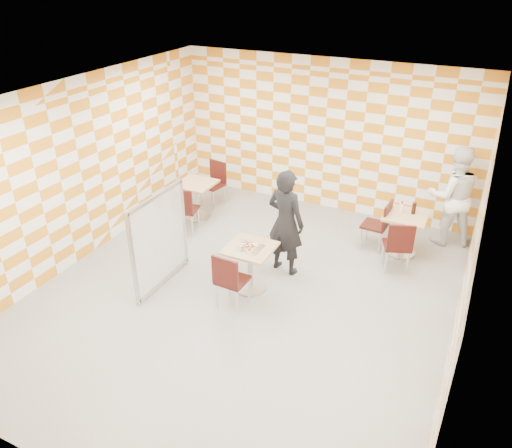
{
  "coord_description": "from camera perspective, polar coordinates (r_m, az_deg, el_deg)",
  "views": [
    {
      "loc": [
        2.92,
        -5.58,
        4.59
      ],
      "look_at": [
        0.1,
        0.2,
        1.15
      ],
      "focal_mm": 35.0,
      "sensor_mm": 36.0,
      "label": 1
    }
  ],
  "objects": [
    {
      "name": "chair_main_front",
      "position": [
        7.19,
        -3.09,
        -6.17
      ],
      "size": [
        0.44,
        0.45,
        0.92
      ],
      "color": "#340E0A",
      "rests_on": "ground"
    },
    {
      "name": "main_table",
      "position": [
        7.63,
        -0.68,
        -4.21
      ],
      "size": [
        0.7,
        0.7,
        0.75
      ],
      "color": "tan",
      "rests_on": "ground"
    },
    {
      "name": "partition",
      "position": [
        7.75,
        -10.94,
        -1.81
      ],
      "size": [
        0.08,
        1.38,
        1.55
      ],
      "color": "white",
      "rests_on": "ground"
    },
    {
      "name": "man_white",
      "position": [
        9.39,
        21.59,
        2.99
      ],
      "size": [
        1.07,
        0.95,
        1.82
      ],
      "primitive_type": "imported",
      "rotation": [
        0.0,
        0.0,
        3.49
      ],
      "color": "white",
      "rests_on": "ground"
    },
    {
      "name": "empty_table",
      "position": [
        9.84,
        -6.83,
        3.41
      ],
      "size": [
        0.7,
        0.7,
        0.75
      ],
      "color": "tan",
      "rests_on": "ground"
    },
    {
      "name": "chair_empty_near",
      "position": [
        9.27,
        -8.24,
        1.93
      ],
      "size": [
        0.5,
        0.51,
        0.92
      ],
      "color": "#340E0A",
      "rests_on": "ground"
    },
    {
      "name": "chair_second_side",
      "position": [
        8.92,
        14.04,
        0.25
      ],
      "size": [
        0.46,
        0.45,
        0.92
      ],
      "color": "#340E0A",
      "rests_on": "ground"
    },
    {
      "name": "soda_bottle",
      "position": [
        8.84,
        17.6,
        1.73
      ],
      "size": [
        0.07,
        0.07,
        0.23
      ],
      "color": "black",
      "rests_on": "second_table"
    },
    {
      "name": "room_shell",
      "position": [
        7.46,
        0.47,
        3.65
      ],
      "size": [
        7.0,
        7.0,
        7.0
      ],
      "color": "gray",
      "rests_on": "ground"
    },
    {
      "name": "man_dark",
      "position": [
        7.92,
        3.41,
        0.2
      ],
      "size": [
        0.71,
        0.53,
        1.77
      ],
      "primitive_type": "imported",
      "rotation": [
        0.0,
        0.0,
        2.96
      ],
      "color": "black",
      "rests_on": "ground"
    },
    {
      "name": "chair_empty_far",
      "position": [
        10.37,
        -4.71,
        5.07
      ],
      "size": [
        0.49,
        0.5,
        0.92
      ],
      "color": "#340E0A",
      "rests_on": "ground"
    },
    {
      "name": "chair_second_front",
      "position": [
        8.33,
        15.98,
        -2.14
      ],
      "size": [
        0.55,
        0.55,
        0.92
      ],
      "color": "#340E0A",
      "rests_on": "ground"
    },
    {
      "name": "pizza_on_foil",
      "position": [
        7.48,
        -0.75,
        -2.59
      ],
      "size": [
        0.4,
        0.4,
        0.04
      ],
      "color": "silver",
      "rests_on": "main_table"
    },
    {
      "name": "sport_bottle",
      "position": [
        8.85,
        16.27,
        1.85
      ],
      "size": [
        0.06,
        0.06,
        0.2
      ],
      "color": "white",
      "rests_on": "second_table"
    },
    {
      "name": "second_table",
      "position": [
        8.91,
        16.56,
        -0.38
      ],
      "size": [
        0.7,
        0.7,
        0.75
      ],
      "color": "tan",
      "rests_on": "ground"
    }
  ]
}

